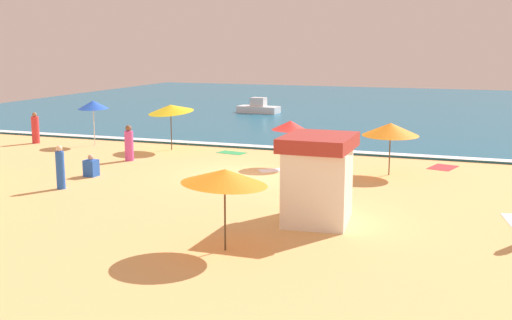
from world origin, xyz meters
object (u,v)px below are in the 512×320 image
beach_umbrella_4 (290,126)px  beach_umbrella_5 (93,105)px  lifeguard_cabana (318,178)px  beach_umbrella_3 (225,177)px  beach_umbrella_2 (171,109)px  beachgoer_5 (35,129)px  beachgoer_3 (60,168)px  beach_umbrella_1 (391,129)px  small_boat_0 (258,108)px  beachgoer_6 (129,144)px  beachgoer_7 (91,167)px

beach_umbrella_4 → beach_umbrella_5: (-11.08, 1.98, 0.33)m
lifeguard_cabana → beach_umbrella_3: lifeguard_cabana is taller
beach_umbrella_2 → beach_umbrella_5: (-4.39, -0.04, 0.04)m
beach_umbrella_2 → beachgoer_5: beach_umbrella_2 is taller
lifeguard_cabana → beachgoer_3: size_ratio=1.62×
beach_umbrella_1 → beach_umbrella_4: beach_umbrella_1 is taller
lifeguard_cabana → beach_umbrella_5: lifeguard_cabana is taller
beachgoer_5 → small_boat_0: (6.37, 16.75, -0.28)m
beach_umbrella_3 → beachgoer_6: beach_umbrella_3 is taller
beach_umbrella_2 → beach_umbrella_4: (6.69, -2.01, -0.29)m
beach_umbrella_3 → beachgoer_7: (-8.49, 6.61, -1.56)m
beach_umbrella_4 → beachgoer_5: 14.46m
beach_umbrella_3 → beachgoer_3: 9.39m
beach_umbrella_3 → beach_umbrella_5: size_ratio=1.24×
lifeguard_cabana → beach_umbrella_1: (1.00, 7.48, 0.52)m
beach_umbrella_4 → beach_umbrella_1: bearing=-5.1°
beach_umbrella_1 → small_boat_0: bearing=123.3°
lifeguard_cabana → beach_umbrella_2: (-9.93, 9.87, 0.72)m
lifeguard_cabana → beachgoer_6: 12.35m
small_boat_0 → beach_umbrella_5: bearing=-100.8°
beach_umbrella_4 → beachgoer_6: bearing=-170.6°
lifeguard_cabana → beachgoer_5: bearing=152.0°
beach_umbrella_3 → beach_umbrella_1: bearing=76.9°
beach_umbrella_3 → beachgoer_6: size_ratio=1.80×
beachgoer_3 → beachgoer_7: beachgoer_3 is taller
beach_umbrella_1 → beach_umbrella_5: size_ratio=1.11×
beachgoer_6 → beachgoer_5: bearing=159.7°
beachgoer_6 → beachgoer_7: (0.35, -3.45, -0.38)m
beach_umbrella_1 → beachgoer_3: beach_umbrella_1 is taller
beach_umbrella_4 → beachgoer_3: beach_umbrella_4 is taller
beach_umbrella_4 → beachgoer_6: size_ratio=1.37×
lifeguard_cabana → beach_umbrella_1: bearing=82.4°
beach_umbrella_5 → beachgoer_3: size_ratio=1.46×
lifeguard_cabana → beachgoer_6: lifeguard_cabana is taller
beach_umbrella_1 → beachgoer_6: (-11.38, -0.81, -1.10)m
beach_umbrella_3 → beachgoer_6: bearing=131.3°
beach_umbrella_2 → beach_umbrella_1: bearing=-12.3°
beach_umbrella_1 → beachgoer_7: size_ratio=2.97×
lifeguard_cabana → beach_umbrella_5: 17.39m
beach_umbrella_1 → beachgoer_3: 12.64m
beach_umbrella_2 → beach_umbrella_5: size_ratio=1.30×
beachgoer_7 → small_boat_0: (-1.19, 22.87, 0.10)m
beach_umbrella_3 → small_boat_0: (-9.68, 29.48, -1.45)m
beach_umbrella_2 → beachgoer_5: 7.79m
beach_umbrella_4 → beachgoer_5: size_ratio=1.35×
beachgoer_5 → beachgoer_6: size_ratio=1.02×
lifeguard_cabana → beach_umbrella_1: 7.56m
beachgoer_3 → beach_umbrella_2: bearing=91.0°
lifeguard_cabana → beach_umbrella_5: bearing=145.5°
beach_umbrella_3 → beach_umbrella_4: 11.38m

